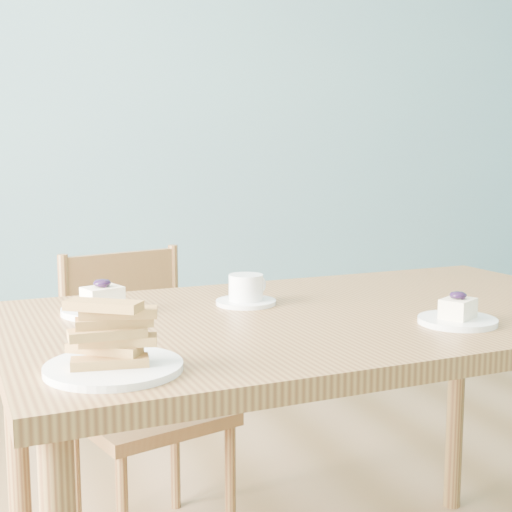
# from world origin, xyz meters

# --- Properties ---
(room) EXTENTS (5.01, 5.01, 2.71)m
(room) POSITION_xyz_m (0.00, 0.00, 1.35)
(room) COLOR olive
(room) RESTS_ON ground
(dining_table) EXTENTS (1.43, 0.87, 0.75)m
(dining_table) POSITION_xyz_m (-0.24, 0.06, 0.67)
(dining_table) COLOR olive
(dining_table) RESTS_ON ground
(dining_chair) EXTENTS (0.46, 0.44, 0.82)m
(dining_chair) POSITION_xyz_m (-0.56, 0.58, 0.42)
(dining_chair) COLOR olive
(dining_chair) RESTS_ON ground
(cheesecake_plate_near) EXTENTS (0.16, 0.16, 0.07)m
(cheesecake_plate_near) POSITION_xyz_m (-0.06, -0.14, 0.76)
(cheesecake_plate_near) COLOR white
(cheesecake_plate_near) RESTS_ON dining_table
(cheesecake_plate_far) EXTENTS (0.18, 0.18, 0.07)m
(cheesecake_plate_far) POSITION_xyz_m (-0.71, 0.21, 0.77)
(cheesecake_plate_far) COLOR white
(cheesecake_plate_far) RESTS_ON dining_table
(coffee_cup) EXTENTS (0.14, 0.14, 0.07)m
(coffee_cup) POSITION_xyz_m (-0.39, 0.19, 0.78)
(coffee_cup) COLOR white
(coffee_cup) RESTS_ON dining_table
(biscotti_plate) EXTENTS (0.22, 0.22, 0.12)m
(biscotti_plate) POSITION_xyz_m (-0.76, -0.21, 0.79)
(biscotti_plate) COLOR white
(biscotti_plate) RESTS_ON dining_table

